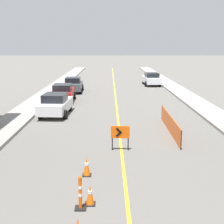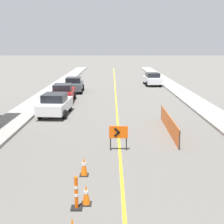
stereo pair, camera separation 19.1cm
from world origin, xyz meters
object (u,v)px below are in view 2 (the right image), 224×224
object	(u,v)px
parked_car_curb_mid	(64,93)
parked_car_opposite_side	(153,79)
parked_car_curb_near	(56,104)
parked_car_curb_far	(75,85)
traffic_cone_fourth	(87,195)
arrow_barricade_primary	(119,133)
traffic_cone_fifth	(85,166)
delineator_post_rear	(77,195)

from	to	relation	value
parked_car_curb_mid	parked_car_opposite_side	size ratio (longest dim) A/B	0.99
parked_car_curb_near	parked_car_curb_far	xyz separation A→B (m)	(-0.00, 11.26, 0.00)
traffic_cone_fourth	arrow_barricade_primary	xyz separation A→B (m)	(1.13, 5.23, 0.52)
parked_car_curb_near	parked_car_opposite_side	xyz separation A→B (m)	(9.16, 16.82, 0.00)
traffic_cone_fourth	parked_car_curb_mid	distance (m)	18.76
traffic_cone_fifth	delineator_post_rear	distance (m)	2.53
arrow_barricade_primary	parked_car_curb_near	world-z (taller)	parked_car_curb_near
delineator_post_rear	parked_car_opposite_side	world-z (taller)	parked_car_opposite_side
parked_car_curb_far	parked_car_opposite_side	bearing A→B (deg)	29.29
traffic_cone_fourth	parked_car_opposite_side	xyz separation A→B (m)	(5.87, 29.82, 0.47)
traffic_cone_fifth	parked_car_curb_mid	bearing A→B (deg)	101.48
arrow_barricade_primary	traffic_cone_fifth	bearing A→B (deg)	-112.30
traffic_cone_fourth	parked_car_curb_near	distance (m)	13.42
parked_car_curb_near	parked_car_curb_mid	distance (m)	5.42
traffic_cone_fourth	arrow_barricade_primary	world-z (taller)	arrow_barricade_primary
delineator_post_rear	parked_car_curb_far	size ratio (longest dim) A/B	0.25
delineator_post_rear	parked_car_opposite_side	size ratio (longest dim) A/B	0.25
traffic_cone_fifth	arrow_barricade_primary	size ratio (longest dim) A/B	0.62
parked_car_opposite_side	arrow_barricade_primary	bearing A→B (deg)	-104.28
traffic_cone_fourth	parked_car_curb_far	bearing A→B (deg)	97.72
traffic_cone_fourth	traffic_cone_fifth	xyz separation A→B (m)	(-0.27, 2.26, 0.04)
traffic_cone_fourth	parked_car_curb_mid	xyz separation A→B (m)	(-3.55, 18.41, 0.47)
delineator_post_rear	parked_car_curb_mid	bearing A→B (deg)	99.92
delineator_post_rear	arrow_barricade_primary	world-z (taller)	arrow_barricade_primary
traffic_cone_fourth	parked_car_opposite_side	bearing A→B (deg)	78.86
traffic_cone_fourth	delineator_post_rear	distance (m)	0.41
traffic_cone_fifth	parked_car_opposite_side	bearing A→B (deg)	77.44
parked_car_curb_near	parked_car_curb_mid	xyz separation A→B (m)	(-0.26, 5.41, 0.00)
delineator_post_rear	arrow_barricade_primary	xyz separation A→B (m)	(1.42, 5.50, 0.38)
parked_car_curb_far	parked_car_opposite_side	xyz separation A→B (m)	(9.16, 5.56, 0.00)
parked_car_curb_near	parked_car_curb_far	size ratio (longest dim) A/B	1.01
delineator_post_rear	arrow_barricade_primary	bearing A→B (deg)	75.56
traffic_cone_fifth	parked_car_curb_near	xyz separation A→B (m)	(-3.02, 10.74, 0.43)
traffic_cone_fifth	parked_car_curb_near	world-z (taller)	parked_car_curb_near
parked_car_curb_near	traffic_cone_fourth	bearing A→B (deg)	-72.74
parked_car_curb_mid	parked_car_opposite_side	distance (m)	14.80
traffic_cone_fourth	parked_car_opposite_side	size ratio (longest dim) A/B	0.15
parked_car_curb_far	arrow_barricade_primary	bearing A→B (deg)	-78.90
arrow_barricade_primary	parked_car_curb_mid	distance (m)	13.99
traffic_cone_fourth	parked_car_opposite_side	distance (m)	30.40
arrow_barricade_primary	parked_car_curb_near	distance (m)	8.94
parked_car_curb_far	delineator_post_rear	bearing A→B (deg)	-85.00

